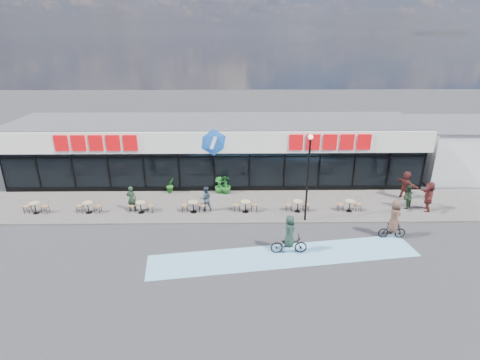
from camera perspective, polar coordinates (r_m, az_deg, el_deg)
The scene contains 23 objects.
ground at distance 21.06m, azimuth -4.74°, elevation -9.31°, with size 120.00×120.00×0.00m, color #28282B.
sidewalk at distance 25.00m, azimuth -4.09°, elevation -3.94°, with size 44.00×5.00×0.10m, color #615B56.
bike_lane at distance 19.89m, azimuth 6.79°, elevation -11.39°, with size 14.00×2.20×0.01m, color #68A0C5.
building at distance 29.26m, azimuth -3.66°, elevation 4.70°, with size 30.60×6.57×4.75m.
neighbour_building at distance 35.81m, azimuth 31.43°, elevation 4.23°, with size 9.20×7.20×4.11m.
lamp_post at distance 22.10m, azimuth 10.36°, elevation 1.32°, with size 0.28×0.28×5.36m.
bistro_set_0 at distance 27.01m, azimuth -28.68°, elevation -3.51°, with size 1.54×0.62×0.90m.
bistro_set_1 at distance 25.63m, azimuth -22.08°, elevation -3.66°, with size 1.54×0.62×0.90m.
bistro_set_2 at distance 24.61m, azimuth -14.84°, elevation -3.77°, with size 1.54×0.62×0.90m.
bistro_set_3 at distance 24.02m, azimuth -7.11°, elevation -3.82°, with size 1.54×0.62×0.90m.
bistro_set_4 at distance 23.89m, azimuth 0.85°, elevation -3.80°, with size 1.54×0.62×0.90m.
bistro_set_5 at distance 24.21m, azimuth 8.75°, elevation -3.71°, with size 1.54×0.62×0.90m.
bistro_set_6 at distance 24.97m, azimuth 16.31°, elevation -3.56°, with size 1.54×0.62×0.90m.
potted_plant_left at distance 27.09m, azimuth -10.57°, elevation -0.75°, with size 0.64×0.51×1.16m, color #1E601B.
potted_plant_mid at distance 26.63m, azimuth -3.17°, elevation -0.79°, with size 0.65×0.65×1.16m, color #1B601D.
potted_plant_right at distance 26.53m, azimuth -2.22°, elevation -0.68°, with size 0.74×0.74×1.32m, color #175019.
patron_left at distance 24.78m, azimuth -16.18°, elevation -2.75°, with size 0.62×0.41×1.69m, color black.
patron_right at distance 24.01m, azimuth -5.25°, elevation -2.84°, with size 0.78×0.61×1.61m, color #2E3D48.
pedestrian_a at distance 26.70m, azimuth 26.79°, elevation -2.21°, with size 1.82×0.58×1.96m, color #511D1C.
pedestrian_b at distance 27.99m, azimuth 23.93°, elevation -0.69°, with size 1.81×0.58×1.95m, color #471B19.
pedestrian_c at distance 26.49m, azimuth 24.11°, elevation -2.36°, with size 0.77×0.60×1.59m, color black.
cyclist_a at distance 19.76m, azimuth 7.48°, elevation -8.94°, with size 1.92×0.85×2.16m.
cyclist_b at distance 22.52m, azimuth 22.35°, elevation -5.89°, with size 1.54×0.91×2.29m.
Camera 1 is at (1.45, -18.06, 10.74)m, focal length 28.00 mm.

